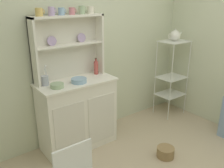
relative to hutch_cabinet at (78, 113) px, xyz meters
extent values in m
cube|color=beige|center=(0.34, 0.26, 0.80)|extent=(3.84, 0.05, 2.50)
cube|color=white|center=(0.00, 0.00, -0.01)|extent=(0.91, 0.42, 0.88)
cube|color=silver|center=(-0.22, -0.21, -0.06)|extent=(0.38, 0.01, 0.61)
cube|color=silver|center=(0.22, -0.21, -0.06)|extent=(0.38, 0.01, 0.61)
cube|color=white|center=(0.00, 0.00, 0.41)|extent=(0.94, 0.45, 0.02)
cube|color=silver|center=(0.00, 0.20, 0.80)|extent=(0.88, 0.02, 0.75)
cube|color=white|center=(-0.43, 0.12, 0.80)|extent=(0.02, 0.18, 0.75)
cube|color=white|center=(0.43, 0.12, 0.80)|extent=(0.02, 0.18, 0.75)
cube|color=white|center=(0.00, 0.12, 0.84)|extent=(0.84, 0.16, 0.02)
cube|color=white|center=(0.00, 0.12, 1.16)|extent=(0.88, 0.18, 0.02)
cylinder|color=#B79ECC|center=(-0.19, 0.16, 0.90)|extent=(0.11, 0.03, 0.11)
cylinder|color=#B79ECC|center=(0.19, 0.16, 0.90)|extent=(0.11, 0.03, 0.11)
cylinder|color=silver|center=(1.44, -0.25, 0.15)|extent=(0.01, 0.01, 1.19)
cylinder|color=silver|center=(1.84, -0.25, 0.15)|extent=(0.01, 0.01, 1.19)
cylinder|color=silver|center=(1.44, 0.07, 0.15)|extent=(0.01, 0.01, 1.19)
cylinder|color=silver|center=(1.84, 0.07, 0.15)|extent=(0.01, 0.01, 1.19)
cube|color=silver|center=(1.64, -0.09, 0.74)|extent=(0.42, 0.33, 0.01)
cube|color=silver|center=(1.64, -0.09, 0.17)|extent=(0.42, 0.33, 0.01)
cube|color=silver|center=(1.64, -0.09, -0.12)|extent=(0.42, 0.33, 0.01)
cylinder|color=#93754C|center=(0.70, -0.86, -0.39)|extent=(0.21, 0.21, 0.12)
cylinder|color=#DBB760|center=(-0.32, 0.12, 1.22)|extent=(0.08, 0.08, 0.09)
torus|color=#DBB760|center=(-0.27, 0.12, 1.22)|extent=(0.01, 0.05, 0.05)
cylinder|color=#B79ECC|center=(-0.19, 0.12, 1.22)|extent=(0.07, 0.07, 0.09)
torus|color=#B79ECC|center=(-0.14, 0.12, 1.23)|extent=(0.01, 0.05, 0.05)
cylinder|color=#8EB2D1|center=(-0.07, 0.12, 1.22)|extent=(0.07, 0.07, 0.08)
torus|color=#8EB2D1|center=(-0.02, 0.12, 1.22)|extent=(0.01, 0.05, 0.05)
cylinder|color=#D17A84|center=(0.06, 0.12, 1.22)|extent=(0.07, 0.07, 0.08)
torus|color=#D17A84|center=(0.10, 0.12, 1.22)|extent=(0.01, 0.05, 0.05)
cylinder|color=#9EB78E|center=(0.19, 0.12, 1.22)|extent=(0.07, 0.07, 0.09)
torus|color=#9EB78E|center=(0.24, 0.12, 1.23)|extent=(0.01, 0.05, 0.05)
cylinder|color=silver|center=(0.31, 0.12, 1.22)|extent=(0.08, 0.08, 0.09)
torus|color=silver|center=(0.36, 0.12, 1.22)|extent=(0.01, 0.05, 0.05)
cylinder|color=#9EB78E|center=(-0.27, -0.07, 0.45)|extent=(0.15, 0.15, 0.05)
cylinder|color=#8EB2D1|center=(0.00, -0.07, 0.45)|extent=(0.18, 0.18, 0.05)
cylinder|color=#B74C47|center=(0.35, 0.09, 0.51)|extent=(0.06, 0.06, 0.16)
cylinder|color=#B74C47|center=(0.35, 0.09, 0.61)|extent=(0.03, 0.03, 0.03)
cylinder|color=#4C382D|center=(0.35, 0.09, 0.63)|extent=(0.03, 0.03, 0.01)
cylinder|color=#B2B7C6|center=(-0.35, 0.08, 0.48)|extent=(0.08, 0.08, 0.11)
cylinder|color=silver|center=(-0.33, 0.06, 0.56)|extent=(0.03, 0.03, 0.18)
ellipsoid|color=silver|center=(-0.33, 0.06, 0.66)|extent=(0.02, 0.01, 0.01)
cylinder|color=silver|center=(-0.34, 0.06, 0.56)|extent=(0.04, 0.02, 0.17)
ellipsoid|color=silver|center=(-0.34, 0.06, 0.65)|extent=(0.02, 0.01, 0.01)
sphere|color=white|center=(1.64, -0.09, 0.82)|extent=(0.16, 0.16, 0.16)
sphere|color=silver|center=(1.64, -0.09, 0.91)|extent=(0.02, 0.02, 0.02)
cylinder|color=white|center=(1.75, -0.09, 0.83)|extent=(0.09, 0.02, 0.07)
torus|color=white|center=(1.55, -0.09, 0.82)|extent=(0.01, 0.10, 0.10)
camera|label=1|loc=(-1.31, -2.45, 1.38)|focal=39.33mm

